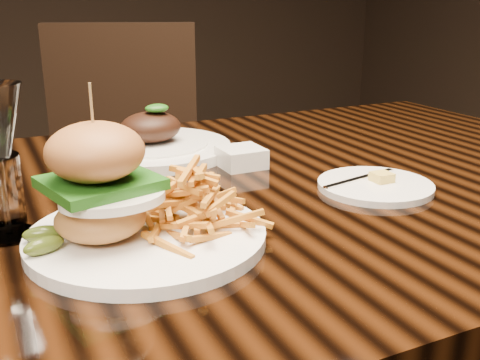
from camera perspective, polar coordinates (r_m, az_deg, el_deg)
name	(u,v)px	position (r m, az deg, el deg)	size (l,w,h in m)	color
dining_table	(193,237)	(0.86, -4.83, -5.77)	(1.60, 0.90, 0.75)	black
burger_plate	(142,202)	(0.65, -9.92, -2.26)	(0.28, 0.28, 0.19)	white
side_saucer	(375,185)	(0.86, 13.57, -0.52)	(0.17, 0.17, 0.02)	white
ramekin	(241,157)	(0.94, 0.12, 2.32)	(0.07, 0.07, 0.03)	white
far_dish	(151,144)	(1.03, -8.99, 3.59)	(0.29, 0.29, 0.09)	white
chair_far	(122,165)	(1.74, -11.91, 1.52)	(0.60, 0.60, 0.95)	black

